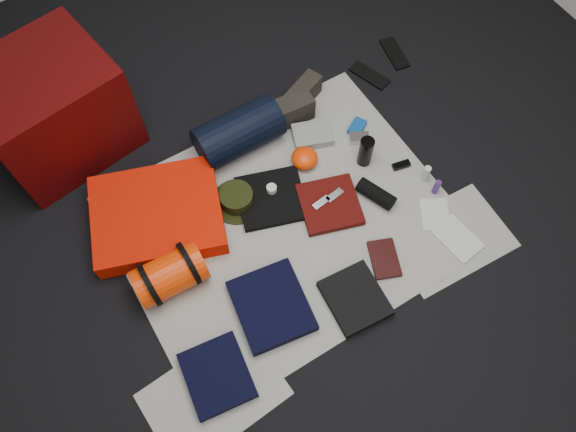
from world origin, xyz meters
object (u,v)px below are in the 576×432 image
red_cabinet (52,110)px  navy_duffel (239,132)px  stuff_sack (170,275)px  compact_camera (359,138)px  sleeping_pad (158,215)px  paperback_book (384,259)px  water_bottle (366,152)px

red_cabinet → navy_duffel: bearing=-42.4°
red_cabinet → navy_duffel: (0.77, -0.50, -0.15)m
stuff_sack → compact_camera: size_ratio=3.11×
compact_camera → stuff_sack: bearing=-141.9°
sleeping_pad → paperback_book: bearing=-42.4°
red_cabinet → paperback_book: 1.80m
sleeping_pad → paperback_book: sleeping_pad is taller
navy_duffel → red_cabinet: bearing=146.1°
sleeping_pad → paperback_book: 1.13m
red_cabinet → stuff_sack: red_cabinet is taller
navy_duffel → compact_camera: (0.56, -0.31, -0.10)m
sleeping_pad → paperback_book: (0.84, -0.76, -0.04)m
red_cabinet → paperback_book: bearing=-63.6°
navy_duffel → water_bottle: navy_duffel is taller
stuff_sack → water_bottle: 1.17m
sleeping_pad → red_cabinet: bearing=106.5°
sleeping_pad → water_bottle: size_ratio=3.39×
compact_camera → red_cabinet: bearing=177.0°
stuff_sack → compact_camera: bearing=9.7°
stuff_sack → compact_camera: 1.24m
water_bottle → navy_duffel: bearing=139.7°
stuff_sack → compact_camera: (1.22, 0.21, -0.08)m
sleeping_pad → navy_duffel: size_ratio=1.39×
red_cabinet → compact_camera: red_cabinet is taller
red_cabinet → stuff_sack: bearing=-92.7°
sleeping_pad → navy_duffel: navy_duffel is taller
red_cabinet → water_bottle: 1.60m
water_bottle → paperback_book: (-0.24, -0.52, -0.08)m
compact_camera → paperback_book: size_ratio=0.53×
red_cabinet → sleeping_pad: 0.75m
paperback_book → water_bottle: bearing=87.0°
compact_camera → navy_duffel: bearing=179.5°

